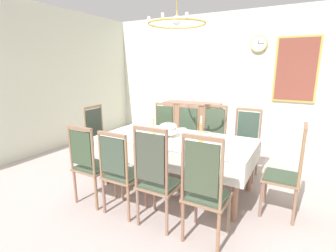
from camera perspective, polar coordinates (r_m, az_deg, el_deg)
ground at (r=3.79m, az=0.44°, el=-15.14°), size 6.45×6.21×0.04m
back_wall at (r=6.28m, az=14.51°, el=10.52°), size 6.45×0.08×3.03m
left_wall at (r=5.67m, az=-30.39°, el=8.84°), size 0.08×6.21×3.03m
dining_table at (r=3.65m, az=1.83°, el=-3.90°), size 2.19×1.05×0.78m
tablecloth at (r=3.65m, az=1.83°, el=-3.77°), size 2.21×1.07×0.30m
chair_south_a at (r=3.45m, az=-17.40°, el=-8.16°), size 0.44×0.42×1.08m
chair_north_a at (r=4.84m, az=-1.47°, el=-1.20°), size 0.44×0.42×1.10m
chair_south_b at (r=3.12m, az=-10.76°, el=-10.13°), size 0.44×0.42×1.07m
chair_north_b at (r=4.61m, az=4.01°, el=-1.97°), size 0.44×0.42×1.10m
chair_south_c at (r=2.82m, az=-2.63°, el=-11.64°), size 0.44×0.42×1.19m
chair_north_c at (r=4.43m, az=10.08°, el=-2.63°), size 0.44×0.42×1.15m
chair_south_d at (r=2.60m, az=8.48°, el=-14.16°), size 0.44×0.42×1.18m
chair_north_d at (r=4.29m, az=17.28°, el=-3.65°), size 0.44×0.42×1.13m
chair_head_west at (r=4.54m, az=-15.34°, el=-2.53°), size 0.42×0.44×1.13m
chair_head_east at (r=3.34m, az=25.82°, el=-9.19°), size 0.42×0.44×1.16m
soup_tureen at (r=3.66m, az=0.05°, el=-0.77°), size 0.29×0.29×0.23m
candlestick_west at (r=3.78m, az=-3.35°, el=0.09°), size 0.07×0.07×0.35m
candlestick_east at (r=3.44m, az=7.57°, el=-1.21°), size 0.07×0.07×0.36m
bowl_near_left at (r=3.84m, az=8.78°, el=-1.66°), size 0.16×0.16×0.03m
bowl_near_right at (r=3.10m, az=7.23°, el=-5.35°), size 0.16×0.16×0.03m
bowl_far_left at (r=4.03m, az=3.28°, el=-0.78°), size 0.15×0.15×0.04m
spoon_primary at (r=3.83m, az=10.57°, el=-1.99°), size 0.06×0.17×0.01m
spoon_secondary at (r=3.09m, az=9.19°, el=-5.70°), size 0.04×0.18×0.01m
sideboard at (r=6.41m, az=5.39°, el=1.36°), size 1.44×0.48×0.90m
mounted_clock at (r=6.10m, az=20.10°, el=17.24°), size 0.36×0.06×0.36m
framed_painting at (r=6.01m, az=27.26°, el=11.41°), size 0.84×0.05×1.36m
chandelier at (r=3.53m, az=2.04°, el=22.49°), size 0.78×0.78×0.66m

